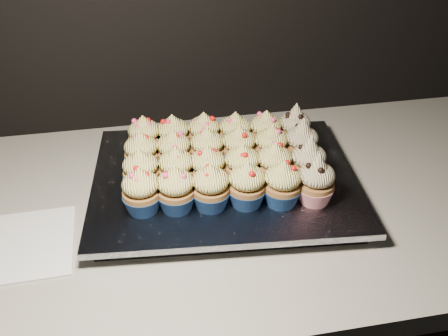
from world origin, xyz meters
name	(u,v)px	position (x,y,z in m)	size (l,w,h in m)	color
worktop	(352,190)	(0.00, 1.70, 0.88)	(2.44, 0.64, 0.04)	beige
napkin	(20,245)	(-0.60, 1.63, 0.90)	(0.17, 0.17, 0.00)	white
baking_tray	(224,185)	(-0.25, 1.72, 0.91)	(0.44, 0.33, 0.02)	black
foil_lining	(224,178)	(-0.25, 1.72, 0.93)	(0.47, 0.37, 0.01)	silver
cupcake_0	(141,192)	(-0.40, 1.64, 0.97)	(0.06, 0.06, 0.08)	navy
cupcake_1	(176,190)	(-0.34, 1.64, 0.97)	(0.06, 0.06, 0.08)	navy
cupcake_2	(211,188)	(-0.29, 1.63, 0.97)	(0.06, 0.06, 0.08)	navy
cupcake_3	(247,185)	(-0.23, 1.63, 0.97)	(0.06, 0.06, 0.08)	navy
cupcake_4	(282,184)	(-0.17, 1.62, 0.97)	(0.06, 0.06, 0.08)	navy
cupcake_5	(316,181)	(-0.11, 1.62, 0.97)	(0.06, 0.06, 0.10)	red
cupcake_6	(141,172)	(-0.40, 1.70, 0.97)	(0.06, 0.06, 0.08)	navy
cupcake_7	(176,169)	(-0.34, 1.70, 0.97)	(0.06, 0.06, 0.08)	navy
cupcake_8	(208,168)	(-0.28, 1.69, 0.97)	(0.06, 0.06, 0.08)	navy
cupcake_9	(242,166)	(-0.22, 1.69, 0.97)	(0.06, 0.06, 0.08)	navy
cupcake_10	(274,165)	(-0.17, 1.68, 0.97)	(0.06, 0.06, 0.08)	navy
cupcake_11	(308,162)	(-0.11, 1.67, 0.97)	(0.06, 0.06, 0.10)	red
cupcake_12	(142,154)	(-0.39, 1.76, 0.97)	(0.06, 0.06, 0.08)	navy
cupcake_13	(174,152)	(-0.33, 1.76, 0.97)	(0.06, 0.06, 0.08)	navy
cupcake_14	(207,149)	(-0.27, 1.75, 0.97)	(0.06, 0.06, 0.08)	navy
cupcake_15	(239,148)	(-0.22, 1.75, 0.97)	(0.06, 0.06, 0.08)	navy
cupcake_16	(271,147)	(-0.16, 1.74, 0.97)	(0.06, 0.06, 0.08)	navy
cupcake_17	(301,144)	(-0.10, 1.74, 0.97)	(0.06, 0.06, 0.10)	red
cupcake_18	(145,137)	(-0.38, 1.82, 0.97)	(0.06, 0.06, 0.08)	navy
cupcake_19	(173,136)	(-0.33, 1.81, 0.97)	(0.06, 0.06, 0.08)	navy
cupcake_20	(204,134)	(-0.27, 1.81, 0.97)	(0.06, 0.06, 0.08)	navy
cupcake_21	(235,133)	(-0.21, 1.80, 0.97)	(0.06, 0.06, 0.08)	navy
cupcake_22	(266,132)	(-0.15, 1.79, 0.97)	(0.06, 0.06, 0.08)	navy
cupcake_23	(295,128)	(-0.09, 1.79, 0.97)	(0.06, 0.06, 0.10)	red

